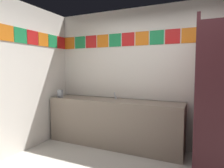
{
  "coord_description": "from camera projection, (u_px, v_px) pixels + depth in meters",
  "views": [
    {
      "loc": [
        0.77,
        -2.04,
        1.48
      ],
      "look_at": [
        -0.63,
        1.0,
        1.21
      ],
      "focal_mm": 31.34,
      "sensor_mm": 36.0,
      "label": 1
    }
  ],
  "objects": [
    {
      "name": "soap_dispenser",
      "position": [
        60.0,
        94.0,
        4.03
      ],
      "size": [
        0.09,
        0.09,
        0.16
      ],
      "color": "gray",
      "rests_on": "vanity_counter"
    },
    {
      "name": "stall_divider",
      "position": [
        211.0,
        105.0,
        2.4
      ],
      "size": [
        0.92,
        1.44,
        2.05
      ],
      "color": "#471E23",
      "rests_on": "ground_plane"
    },
    {
      "name": "wall_back",
      "position": [
        157.0,
        77.0,
        3.66
      ],
      "size": [
        4.17,
        0.09,
        2.63
      ],
      "color": "silver",
      "rests_on": "ground_plane"
    },
    {
      "name": "faucet_center",
      "position": [
        115.0,
        97.0,
        3.79
      ],
      "size": [
        0.04,
        0.1,
        0.14
      ],
      "color": "silver",
      "rests_on": "vanity_counter"
    },
    {
      "name": "vanity_counter",
      "position": [
        113.0,
        122.0,
        3.75
      ],
      "size": [
        2.59,
        0.57,
        0.88
      ],
      "color": "gray",
      "rests_on": "ground_plane"
    }
  ]
}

